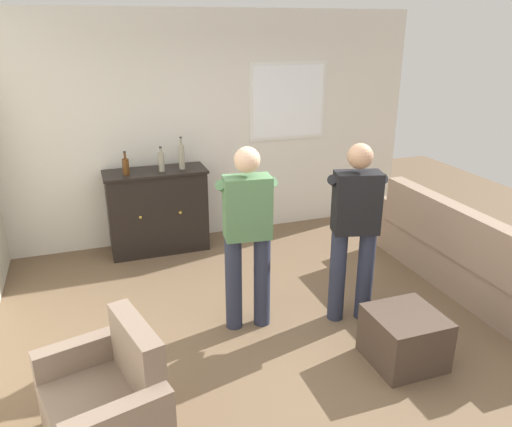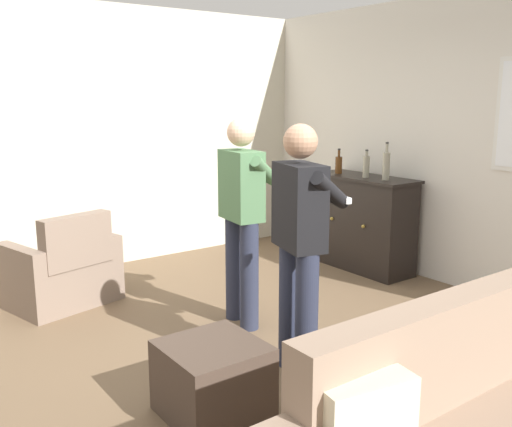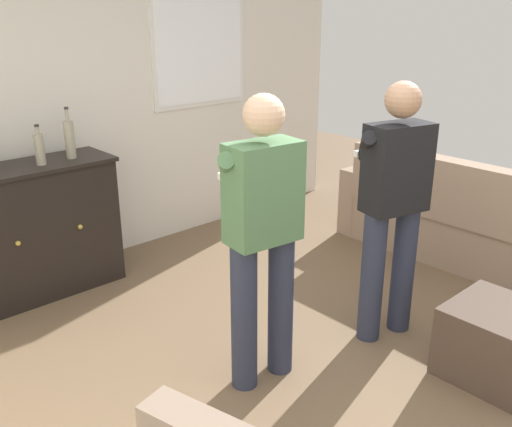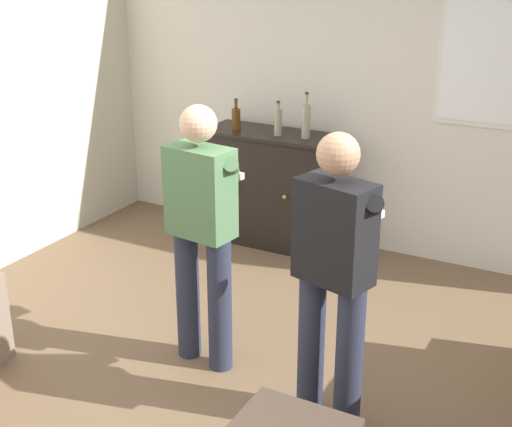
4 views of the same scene
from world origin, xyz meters
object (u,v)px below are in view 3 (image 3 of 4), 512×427
(sideboard_cabinet, at_px, (37,230))
(ottoman, at_px, (497,342))
(bottle_spirits_clear, at_px, (40,148))
(person_standing_left, at_px, (262,230))
(bottle_liquor_amber, at_px, (70,139))
(person_standing_right, at_px, (393,201))
(couch, at_px, (478,230))

(sideboard_cabinet, distance_m, ottoman, 3.26)
(bottle_spirits_clear, height_order, person_standing_left, person_standing_left)
(sideboard_cabinet, bearing_deg, bottle_liquor_amber, -5.42)
(bottle_liquor_amber, relative_size, ottoman, 0.69)
(person_standing_right, bearing_deg, ottoman, -82.95)
(sideboard_cabinet, distance_m, person_standing_right, 2.60)
(sideboard_cabinet, xyz_separation_m, bottle_spirits_clear, (0.08, -0.06, 0.62))
(person_standing_left, bearing_deg, bottle_liquor_amber, 95.48)
(person_standing_left, distance_m, person_standing_right, 0.96)
(person_standing_left, bearing_deg, ottoman, -42.24)
(ottoman, relative_size, person_standing_left, 0.33)
(sideboard_cabinet, bearing_deg, bottle_spirits_clear, -37.44)
(bottle_spirits_clear, bearing_deg, couch, -36.06)
(couch, height_order, bottle_liquor_amber, bottle_liquor_amber)
(couch, bearing_deg, bottle_spirits_clear, 143.94)
(couch, relative_size, bottle_spirits_clear, 8.93)
(ottoman, bearing_deg, sideboard_cabinet, 118.19)
(ottoman, bearing_deg, couch, 31.80)
(bottle_spirits_clear, bearing_deg, sideboard_cabinet, 142.56)
(couch, distance_m, person_standing_left, 2.40)
(sideboard_cabinet, height_order, bottle_spirits_clear, bottle_spirits_clear)
(bottle_spirits_clear, bearing_deg, person_standing_right, -56.50)
(sideboard_cabinet, distance_m, person_standing_left, 2.03)
(couch, relative_size, person_standing_left, 1.55)
(bottle_liquor_amber, distance_m, person_standing_right, 2.38)
(person_standing_left, bearing_deg, sideboard_cabinet, 104.60)
(sideboard_cabinet, distance_m, bottle_spirits_clear, 0.63)
(bottle_liquor_amber, height_order, person_standing_right, person_standing_right)
(couch, height_order, ottoman, couch)
(sideboard_cabinet, xyz_separation_m, ottoman, (1.53, -2.86, -0.29))
(couch, xyz_separation_m, bottle_spirits_clear, (-2.75, 2.00, 0.78))
(bottle_spirits_clear, xyz_separation_m, person_standing_left, (0.43, -1.87, -0.19))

